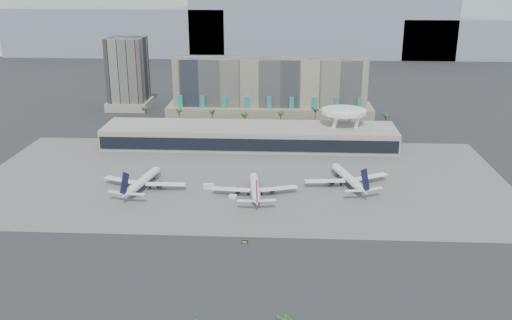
{
  "coord_description": "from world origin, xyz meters",
  "views": [
    {
      "loc": [
        21.11,
        -210.23,
        99.72
      ],
      "look_at": [
        7.69,
        40.0,
        14.9
      ],
      "focal_mm": 40.0,
      "sensor_mm": 36.0,
      "label": 1
    }
  ],
  "objects_px": {
    "airliner_left": "(143,181)",
    "airliner_right": "(348,178)",
    "service_vehicle_a": "(209,186)",
    "service_vehicle_b": "(233,197)",
    "airliner_centre": "(255,188)",
    "taxiway_sign": "(245,242)"
  },
  "relations": [
    {
      "from": "service_vehicle_b",
      "to": "taxiway_sign",
      "type": "bearing_deg",
      "value": -66.75
    },
    {
      "from": "airliner_left",
      "to": "airliner_centre",
      "type": "bearing_deg",
      "value": 5.06
    },
    {
      "from": "airliner_right",
      "to": "service_vehicle_b",
      "type": "height_order",
      "value": "airliner_right"
    },
    {
      "from": "airliner_right",
      "to": "service_vehicle_b",
      "type": "distance_m",
      "value": 57.27
    },
    {
      "from": "airliner_centre",
      "to": "airliner_right",
      "type": "relative_size",
      "value": 0.96
    },
    {
      "from": "service_vehicle_b",
      "to": "airliner_left",
      "type": "bearing_deg",
      "value": 179.95
    },
    {
      "from": "service_vehicle_b",
      "to": "taxiway_sign",
      "type": "xyz_separation_m",
      "value": [
        8.51,
        -44.04,
        -0.33
      ]
    },
    {
      "from": "airliner_left",
      "to": "taxiway_sign",
      "type": "height_order",
      "value": "airliner_left"
    },
    {
      "from": "service_vehicle_a",
      "to": "service_vehicle_b",
      "type": "relative_size",
      "value": 1.49
    },
    {
      "from": "airliner_right",
      "to": "service_vehicle_a",
      "type": "distance_m",
      "value": 67.06
    },
    {
      "from": "service_vehicle_b",
      "to": "service_vehicle_a",
      "type": "bearing_deg",
      "value": 150.57
    },
    {
      "from": "service_vehicle_a",
      "to": "airliner_left",
      "type": "bearing_deg",
      "value": -179.33
    },
    {
      "from": "service_vehicle_a",
      "to": "service_vehicle_b",
      "type": "xyz_separation_m",
      "value": [
        12.63,
        -11.27,
        -0.36
      ]
    },
    {
      "from": "airliner_centre",
      "to": "airliner_right",
      "type": "height_order",
      "value": "airliner_right"
    },
    {
      "from": "airliner_left",
      "to": "airliner_right",
      "type": "relative_size",
      "value": 0.99
    },
    {
      "from": "airliner_left",
      "to": "service_vehicle_b",
      "type": "height_order",
      "value": "airliner_left"
    },
    {
      "from": "service_vehicle_a",
      "to": "airliner_right",
      "type": "bearing_deg",
      "value": 4.29
    },
    {
      "from": "service_vehicle_a",
      "to": "taxiway_sign",
      "type": "relative_size",
      "value": 2.13
    },
    {
      "from": "airliner_centre",
      "to": "service_vehicle_b",
      "type": "distance_m",
      "value": 10.96
    },
    {
      "from": "airliner_left",
      "to": "service_vehicle_a",
      "type": "height_order",
      "value": "airliner_left"
    },
    {
      "from": "airliner_left",
      "to": "airliner_centre",
      "type": "relative_size",
      "value": 1.04
    },
    {
      "from": "airliner_centre",
      "to": "taxiway_sign",
      "type": "xyz_separation_m",
      "value": [
        -1.26,
        -48.2,
        -3.06
      ]
    }
  ]
}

